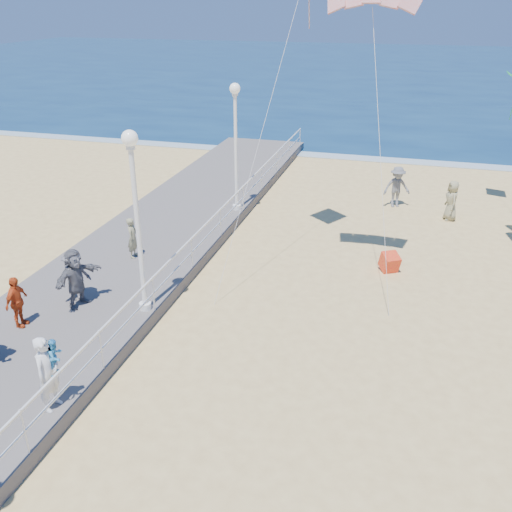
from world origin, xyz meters
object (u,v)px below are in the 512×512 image
(spectator_5, at_px, (76,278))
(box_kite, at_px, (390,264))
(spectator_2, at_px, (73,276))
(lamp_post_mid, at_px, (136,205))
(lamp_post_far, at_px, (236,135))
(spectator_6, at_px, (133,238))
(spectator_3, at_px, (17,302))
(beach_walker_c, at_px, (452,201))
(toddler_held, at_px, (55,356))
(beach_walker_a, at_px, (397,187))
(woman_holding_toddler, at_px, (48,373))

(spectator_5, xyz_separation_m, box_kite, (8.79, 5.69, -1.01))
(spectator_2, bearing_deg, lamp_post_mid, -54.62)
(spectator_5, height_order, box_kite, spectator_5)
(lamp_post_far, distance_m, spectator_5, 9.81)
(spectator_6, bearing_deg, lamp_post_far, -24.46)
(spectator_3, bearing_deg, lamp_post_mid, -60.48)
(spectator_3, height_order, beach_walker_c, spectator_3)
(lamp_post_far, bearing_deg, lamp_post_mid, -90.00)
(lamp_post_far, bearing_deg, spectator_6, -109.39)
(toddler_held, distance_m, spectator_2, 5.06)
(lamp_post_mid, height_order, beach_walker_c, lamp_post_mid)
(toddler_held, height_order, beach_walker_c, toddler_held)
(spectator_2, height_order, beach_walker_c, spectator_2)
(toddler_held, bearing_deg, spectator_6, 17.59)
(box_kite, bearing_deg, spectator_5, -177.52)
(lamp_post_mid, xyz_separation_m, beach_walker_a, (6.58, 12.39, -2.72))
(lamp_post_far, xyz_separation_m, spectator_3, (-2.96, -10.81, -2.51))
(woman_holding_toddler, relative_size, spectator_5, 1.00)
(spectator_5, relative_size, beach_walker_a, 0.97)
(woman_holding_toddler, xyz_separation_m, box_kite, (6.82, 9.98, -1.01))
(spectator_2, distance_m, beach_walker_c, 15.96)
(beach_walker_a, bearing_deg, spectator_3, -145.03)
(lamp_post_mid, distance_m, toddler_held, 4.87)
(toddler_held, xyz_separation_m, box_kite, (6.67, 9.83, -1.38))
(lamp_post_far, relative_size, woman_holding_toddler, 2.93)
(lamp_post_mid, bearing_deg, spectator_2, -179.53)
(spectator_6, distance_m, box_kite, 9.07)
(beach_walker_a, bearing_deg, spectator_6, -154.48)
(lamp_post_mid, relative_size, spectator_3, 3.53)
(spectator_3, bearing_deg, woman_holding_toddler, -135.75)
(spectator_6, distance_m, beach_walker_a, 12.52)
(spectator_3, bearing_deg, toddler_held, -132.74)
(spectator_2, relative_size, spectator_5, 0.88)
(woman_holding_toddler, relative_size, spectator_3, 1.21)
(beach_walker_c, height_order, box_kite, beach_walker_c)
(toddler_held, relative_size, spectator_2, 0.54)
(lamp_post_mid, distance_m, spectator_5, 3.11)
(woman_holding_toddler, bearing_deg, spectator_2, 28.45)
(beach_walker_a, xyz_separation_m, beach_walker_c, (2.36, -1.08, -0.07))
(lamp_post_far, relative_size, box_kite, 8.87)
(woman_holding_toddler, height_order, spectator_6, woman_holding_toddler)
(spectator_3, bearing_deg, spectator_5, -34.08)
(lamp_post_mid, distance_m, spectator_3, 4.28)
(lamp_post_mid, xyz_separation_m, toddler_held, (0.10, -4.45, -1.98))
(spectator_2, bearing_deg, box_kite, -24.34)
(lamp_post_far, height_order, beach_walker_a, lamp_post_far)
(lamp_post_far, distance_m, spectator_2, 9.63)
(spectator_2, bearing_deg, lamp_post_far, 20.62)
(lamp_post_mid, bearing_deg, lamp_post_far, 90.00)
(spectator_5, xyz_separation_m, beach_walker_c, (10.96, 11.62, -0.44))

